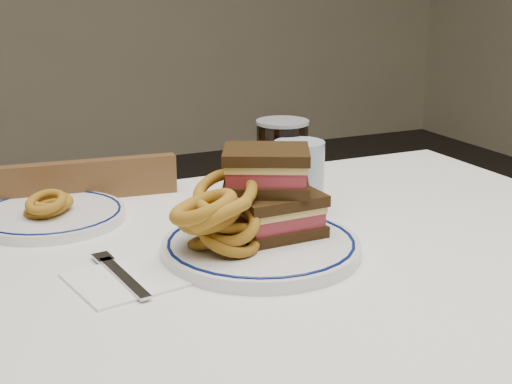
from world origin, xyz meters
name	(u,v)px	position (x,y,z in m)	size (l,w,h in m)	color
dining_table	(262,318)	(0.00, 0.00, 0.64)	(1.27, 0.87, 0.75)	silver
chair_far	(81,324)	(-0.19, 0.48, 0.45)	(0.42, 0.42, 0.82)	#493217
main_plate	(261,246)	(0.00, 0.00, 0.76)	(0.29, 0.29, 0.02)	silver
reuben_sandwich	(272,192)	(0.03, 0.03, 0.83)	(0.16, 0.14, 0.13)	black
onion_rings_main	(219,217)	(-0.07, 0.00, 0.82)	(0.15, 0.14, 0.14)	brown
ketchup_ramekin	(237,213)	(0.00, 0.08, 0.79)	(0.05, 0.05, 0.03)	silver
beer_mug	(283,162)	(0.13, 0.20, 0.83)	(0.13, 0.09, 0.15)	black
water_glass	(299,181)	(0.12, 0.12, 0.82)	(0.08, 0.08, 0.13)	#9EBBCC
far_plate	(51,215)	(-0.26, 0.28, 0.76)	(0.25, 0.25, 0.02)	silver
onion_rings_far	(48,204)	(-0.26, 0.27, 0.78)	(0.09, 0.10, 0.05)	brown
napkin_fork	(123,279)	(-0.21, -0.01, 0.75)	(0.16, 0.18, 0.01)	white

